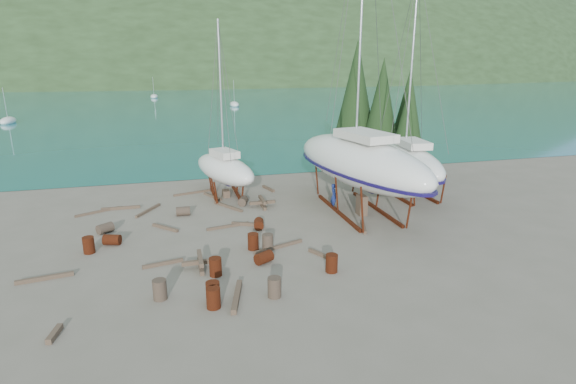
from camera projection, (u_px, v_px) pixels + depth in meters
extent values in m
plane|color=#635C4E|center=(267.00, 242.00, 24.90)|extent=(600.00, 600.00, 0.00)
plane|color=#1A6B82|center=(171.00, 76.00, 317.17)|extent=(700.00, 700.00, 0.00)
ellipsoid|color=#23341A|center=(171.00, 76.00, 321.81)|extent=(800.00, 360.00, 110.00)
cube|color=beige|center=(27.00, 81.00, 185.74)|extent=(6.00, 5.00, 4.00)
cube|color=#A54C2D|center=(26.00, 74.00, 184.96)|extent=(6.60, 5.60, 1.60)
cube|color=beige|center=(129.00, 80.00, 195.67)|extent=(6.00, 5.00, 4.00)
cube|color=#A54C2D|center=(128.00, 74.00, 194.89)|extent=(6.60, 5.60, 1.60)
cube|color=beige|center=(242.00, 79.00, 208.09)|extent=(6.00, 5.00, 4.00)
cube|color=#A54C2D|center=(242.00, 73.00, 207.31)|extent=(6.60, 5.60, 1.60)
cylinder|color=black|center=(378.00, 168.00, 38.92)|extent=(0.36, 0.36, 1.60)
cone|color=black|center=(382.00, 109.00, 37.53)|extent=(3.60, 3.60, 8.40)
cylinder|color=black|center=(405.00, 173.00, 37.47)|extent=(0.36, 0.36, 1.36)
cone|color=black|center=(409.00, 122.00, 36.29)|extent=(3.06, 3.06, 7.14)
cylinder|color=black|center=(353.00, 162.00, 40.37)|extent=(0.36, 0.36, 1.84)
cone|color=black|center=(356.00, 97.00, 38.77)|extent=(4.14, 4.14, 9.66)
cylinder|color=black|center=(404.00, 164.00, 40.62)|extent=(0.36, 0.36, 1.44)
cone|color=black|center=(407.00, 114.00, 39.36)|extent=(3.24, 3.24, 7.56)
ellipsoid|color=white|center=(8.00, 121.00, 73.02)|extent=(2.00, 5.00, 1.40)
cylinder|color=silver|center=(5.00, 103.00, 72.23)|extent=(0.08, 0.08, 5.00)
ellipsoid|color=white|center=(234.00, 105.00, 101.51)|extent=(2.00, 5.00, 1.40)
cylinder|color=silver|center=(234.00, 92.00, 100.72)|extent=(0.08, 0.08, 5.00)
ellipsoid|color=white|center=(154.00, 97.00, 124.87)|extent=(2.00, 5.00, 1.40)
cylinder|color=silver|center=(153.00, 86.00, 124.08)|extent=(0.08, 0.08, 5.00)
ellipsoid|color=white|center=(359.00, 162.00, 29.08)|extent=(6.46, 14.02, 3.15)
cube|color=#140D42|center=(363.00, 181.00, 28.76)|extent=(0.71, 2.44, 1.00)
cube|color=silver|center=(365.00, 136.00, 27.94)|extent=(2.91, 4.40, 0.50)
cylinder|color=silver|center=(362.00, 1.00, 26.98)|extent=(0.14, 0.14, 16.22)
cube|color=#5C280F|center=(338.00, 212.00, 29.65)|extent=(0.18, 7.43, 0.20)
cube|color=#5C280F|center=(376.00, 208.00, 30.33)|extent=(0.18, 7.43, 0.20)
cube|color=brown|center=(362.00, 205.00, 29.21)|extent=(0.50, 0.80, 1.30)
ellipsoid|color=white|center=(408.00, 162.00, 33.09)|extent=(3.91, 10.26, 2.37)
cube|color=#140D42|center=(411.00, 173.00, 32.83)|extent=(0.43, 1.82, 1.00)
cube|color=silver|center=(413.00, 143.00, 32.22)|extent=(1.90, 3.15, 0.50)
cylinder|color=silver|center=(412.00, 59.00, 31.52)|extent=(0.14, 0.14, 12.02)
cube|color=#5C280F|center=(393.00, 194.00, 33.51)|extent=(0.18, 5.51, 0.20)
cube|color=#5C280F|center=(418.00, 192.00, 34.02)|extent=(0.18, 5.51, 0.20)
cube|color=brown|center=(409.00, 191.00, 33.21)|extent=(0.50, 0.80, 0.87)
ellipsoid|color=white|center=(224.00, 169.00, 33.12)|extent=(4.89, 8.16, 2.00)
cube|color=#140D42|center=(225.00, 178.00, 32.92)|extent=(0.70, 1.41, 1.00)
cube|color=silver|center=(224.00, 153.00, 32.41)|extent=(2.05, 2.65, 0.50)
cylinder|color=silver|center=(221.00, 89.00, 31.88)|extent=(0.14, 0.14, 9.35)
cube|color=#5C280F|center=(214.00, 195.00, 33.44)|extent=(0.18, 4.29, 0.20)
cube|color=#5C280F|center=(237.00, 193.00, 33.87)|extent=(0.18, 4.29, 0.20)
cube|color=brown|center=(226.00, 193.00, 33.25)|extent=(0.50, 0.80, 0.50)
imported|color=navy|center=(334.00, 196.00, 30.37)|extent=(0.47, 0.67, 1.74)
cylinder|color=#5C280F|center=(112.00, 240.00, 24.45)|extent=(1.01, 0.81, 0.58)
cylinder|color=#5C280F|center=(213.00, 292.00, 18.60)|extent=(0.58, 0.58, 0.88)
cylinder|color=#2D2823|center=(268.00, 242.00, 23.74)|extent=(0.58, 0.58, 0.88)
cylinder|color=#5C280F|center=(259.00, 224.00, 26.87)|extent=(0.74, 0.98, 0.58)
cylinder|color=#5C280F|center=(332.00, 263.00, 21.25)|extent=(0.58, 0.58, 0.88)
cylinder|color=#5C280F|center=(89.00, 245.00, 23.36)|extent=(0.58, 0.58, 0.88)
cylinder|color=#2D2823|center=(183.00, 211.00, 29.16)|extent=(0.91, 0.62, 0.58)
cylinder|color=#5C280F|center=(213.00, 298.00, 18.13)|extent=(0.58, 0.58, 0.88)
cylinder|color=#2D2823|center=(243.00, 201.00, 31.29)|extent=(0.86, 1.03, 0.58)
cylinder|color=#5C280F|center=(264.00, 258.00, 22.23)|extent=(1.05, 0.94, 0.58)
cylinder|color=#5C280F|center=(215.00, 267.00, 20.88)|extent=(0.58, 0.58, 0.88)
cylinder|color=#5C280F|center=(253.00, 241.00, 23.83)|extent=(0.58, 0.58, 0.88)
cylinder|color=#2D2823|center=(105.00, 228.00, 26.16)|extent=(1.05, 1.00, 0.58)
cylinder|color=#2D2823|center=(160.00, 290.00, 18.79)|extent=(0.58, 0.58, 0.88)
cylinder|color=#2D2823|center=(274.00, 287.00, 18.98)|extent=(0.58, 0.58, 0.88)
cube|color=brown|center=(192.00, 193.00, 34.04)|extent=(2.81, 0.94, 0.14)
cube|color=brown|center=(364.00, 227.00, 26.89)|extent=(0.84, 1.90, 0.19)
cube|color=brown|center=(121.00, 208.00, 30.42)|extent=(2.51, 0.21, 0.19)
cube|color=brown|center=(165.00, 228.00, 26.82)|extent=(1.52, 1.61, 0.17)
cube|color=brown|center=(279.00, 247.00, 24.07)|extent=(2.91, 1.19, 0.16)
cube|color=brown|center=(268.00, 189.00, 35.09)|extent=(0.66, 1.71, 0.19)
cube|color=brown|center=(319.00, 254.00, 23.15)|extent=(0.83, 1.37, 0.17)
cube|color=brown|center=(247.00, 224.00, 27.38)|extent=(1.80, 0.92, 0.19)
cube|color=brown|center=(212.00, 196.00, 33.08)|extent=(1.14, 2.08, 0.15)
cube|color=brown|center=(228.00, 207.00, 30.76)|extent=(1.69, 2.54, 0.16)
cube|color=brown|center=(228.00, 226.00, 27.09)|extent=(2.64, 0.68, 0.15)
cube|color=brown|center=(163.00, 263.00, 22.06)|extent=(1.97, 0.57, 0.17)
cube|color=brown|center=(55.00, 334.00, 16.30)|extent=(0.41, 1.08, 0.22)
cube|color=brown|center=(45.00, 278.00, 20.55)|extent=(2.42, 0.57, 0.18)
cube|color=brown|center=(98.00, 212.00, 29.73)|extent=(2.68, 1.45, 0.15)
cube|color=brown|center=(237.00, 296.00, 18.90)|extent=(0.86, 2.56, 0.23)
cube|color=brown|center=(148.00, 210.00, 29.95)|extent=(1.56, 2.46, 0.16)
cube|color=brown|center=(201.00, 266.00, 21.76)|extent=(0.20, 1.80, 0.20)
cube|color=brown|center=(200.00, 262.00, 21.70)|extent=(1.80, 0.20, 0.20)
cube|color=brown|center=(200.00, 258.00, 21.64)|extent=(0.20, 1.80, 0.20)
cube|color=brown|center=(262.00, 205.00, 30.96)|extent=(0.20, 1.80, 0.20)
cube|color=brown|center=(262.00, 203.00, 30.91)|extent=(1.80, 0.20, 0.20)
cube|color=brown|center=(262.00, 200.00, 30.85)|extent=(0.20, 1.80, 0.20)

